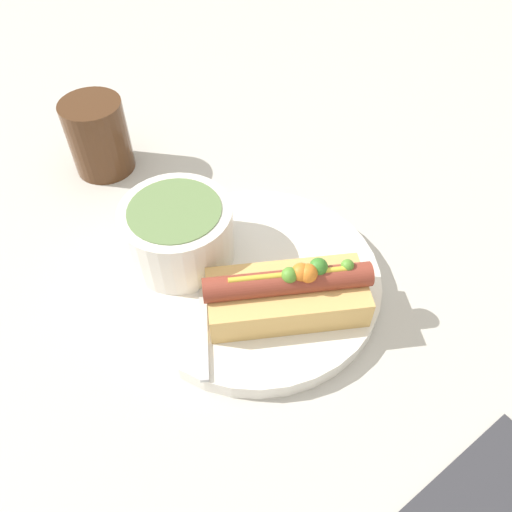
# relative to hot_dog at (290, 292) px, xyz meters

# --- Properties ---
(ground_plane) EXTENTS (4.00, 4.00, 0.00)m
(ground_plane) POSITION_rel_hot_dog_xyz_m (-0.00, 0.05, -0.04)
(ground_plane) COLOR #BCB7AD
(dinner_plate) EXTENTS (0.24, 0.24, 0.02)m
(dinner_plate) POSITION_rel_hot_dog_xyz_m (-0.00, 0.05, -0.03)
(dinner_plate) COLOR white
(dinner_plate) RESTS_ON ground_plane
(hot_dog) EXTENTS (0.15, 0.12, 0.06)m
(hot_dog) POSITION_rel_hot_dog_xyz_m (0.00, 0.00, 0.00)
(hot_dog) COLOR #DBAD60
(hot_dog) RESTS_ON dinner_plate
(soup_bowl) EXTENTS (0.11, 0.11, 0.06)m
(soup_bowl) POSITION_rel_hot_dog_xyz_m (-0.05, 0.11, 0.01)
(soup_bowl) COLOR silver
(soup_bowl) RESTS_ON dinner_plate
(spoon) EXTENTS (0.09, 0.13, 0.01)m
(spoon) POSITION_rel_hot_dog_xyz_m (-0.05, 0.07, -0.02)
(spoon) COLOR #B7B7BC
(spoon) RESTS_ON dinner_plate
(drinking_glass) EXTENTS (0.07, 0.07, 0.09)m
(drinking_glass) POSITION_rel_hot_dog_xyz_m (-0.05, 0.31, 0.00)
(drinking_glass) COLOR #4C2D19
(drinking_glass) RESTS_ON ground_plane
(napkin) EXTENTS (0.13, 0.07, 0.01)m
(napkin) POSITION_rel_hot_dog_xyz_m (0.02, -0.22, -0.04)
(napkin) COLOR #333338
(napkin) RESTS_ON ground_plane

